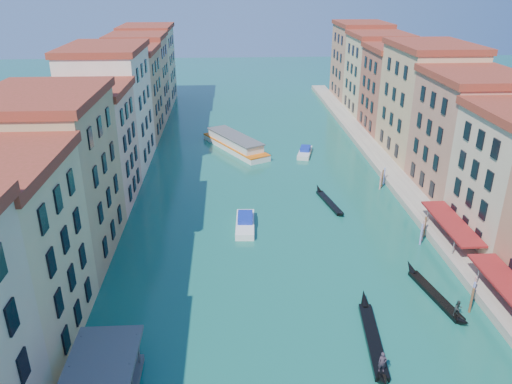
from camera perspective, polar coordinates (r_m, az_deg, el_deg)
left_bank_palazzos at (r=85.42m, az=-17.17°, el=7.67°), size 12.80×128.40×21.00m
right_bank_palazzos at (r=90.51m, az=20.18°, el=8.16°), size 12.80×128.40×21.00m
quay at (r=90.41m, az=14.70°, el=2.65°), size 4.00×140.00×1.00m
mooring_poles_right at (r=58.87m, az=22.35°, el=-9.32°), size 1.44×54.24×3.20m
vaporetto_far at (r=98.47m, az=-2.41°, el=5.59°), size 12.94×18.76×2.83m
gondola_fore at (r=49.63m, az=13.22°, el=-15.90°), size 2.50×13.56×2.70m
gondola_right at (r=57.15m, az=19.92°, el=-10.97°), size 3.14×11.92×2.39m
gondola_far at (r=75.75m, az=8.32°, el=-1.06°), size 2.92×11.03×1.57m
motorboat_mid at (r=67.90m, az=-1.25°, el=-3.53°), size 2.86×7.89×1.61m
motorboat_far at (r=96.12m, az=5.61°, el=4.60°), size 3.89×7.24×1.43m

